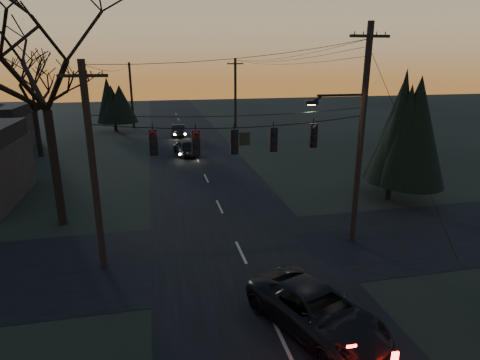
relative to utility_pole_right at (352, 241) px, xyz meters
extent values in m
cube|color=black|center=(-5.50, 10.00, 0.01)|extent=(8.00, 120.00, 0.02)
cube|color=black|center=(-5.50, 0.00, 0.01)|extent=(60.00, 7.00, 0.02)
cylinder|color=black|center=(-5.75, 0.00, 6.10)|extent=(11.50, 0.04, 0.04)
cylinder|color=black|center=(-14.13, 5.29, 3.03)|extent=(0.44, 0.44, 6.07)
cylinder|color=black|center=(5.07, 5.12, 0.80)|extent=(0.36, 0.36, 1.60)
cone|color=black|center=(5.07, 5.12, 4.21)|extent=(3.94, 3.94, 6.02)
cylinder|color=black|center=(-19.15, 22.04, 2.02)|extent=(0.44, 0.44, 4.05)
cylinder|color=black|center=(-13.54, 34.07, 0.80)|extent=(0.36, 0.36, 1.60)
cone|color=black|center=(-13.54, 34.07, 3.43)|extent=(3.97, 3.97, 4.46)
imported|color=black|center=(-4.29, -5.79, 0.71)|extent=(4.09, 5.60, 1.42)
imported|color=black|center=(-6.30, 19.82, 0.74)|extent=(2.26, 4.51, 1.48)
imported|color=black|center=(-6.30, 29.44, 0.65)|extent=(1.80, 4.07, 1.30)
camera|label=1|loc=(-9.05, -16.16, 8.54)|focal=30.00mm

